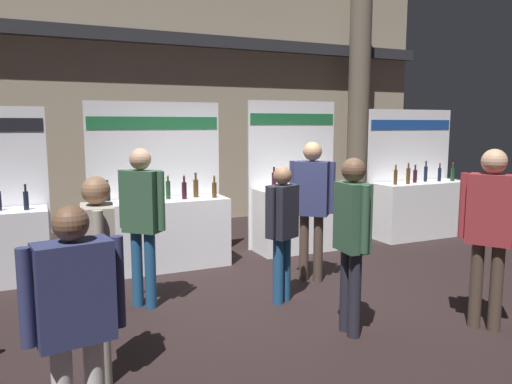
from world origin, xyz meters
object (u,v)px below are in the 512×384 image
object	(u,v)px
visitor_0	(352,231)
visitor_8	(75,312)
visitor_6	(282,224)
exhibitor_booth_1	(162,226)
exhibitor_booth_3	(419,204)
visitor_2	(99,261)
exhibitor_booth_2	(300,212)
visitor_1	(490,222)
visitor_5	(142,213)
visitor_7	(312,197)

from	to	relation	value
visitor_0	visitor_8	size ratio (longest dim) A/B	1.09
visitor_6	visitor_8	xyz separation A→B (m)	(-2.38, -1.91, 0.02)
exhibitor_booth_1	visitor_0	distance (m)	3.25
exhibitor_booth_3	visitor_0	xyz separation A→B (m)	(-3.65, -3.04, 0.43)
visitor_2	visitor_6	world-z (taller)	visitor_2
exhibitor_booth_2	visitor_1	xyz separation A→B (m)	(0.11, -3.57, 0.48)
exhibitor_booth_1	exhibitor_booth_2	xyz separation A→B (m)	(2.31, 0.08, 0.02)
visitor_5	visitor_7	distance (m)	2.20
exhibitor_booth_2	visitor_5	size ratio (longest dim) A/B	1.35
visitor_1	visitor_8	world-z (taller)	visitor_1
exhibitor_booth_3	visitor_8	size ratio (longest dim) A/B	1.45
visitor_7	visitor_2	bearing A→B (deg)	-110.01
exhibitor_booth_2	visitor_1	bearing A→B (deg)	-88.26
visitor_5	exhibitor_booth_1	bearing A→B (deg)	-67.73
exhibitor_booth_2	visitor_6	xyz separation A→B (m)	(-1.40, -2.04, 0.31)
exhibitor_booth_3	visitor_8	xyz separation A→B (m)	(-6.23, -3.88, 0.35)
visitor_1	visitor_5	bearing A→B (deg)	-155.85
exhibitor_booth_3	visitor_0	distance (m)	4.77
visitor_1	visitor_2	xyz separation A→B (m)	(-3.64, 0.55, -0.11)
exhibitor_booth_1	visitor_7	distance (m)	2.22
visitor_5	visitor_6	bearing A→B (deg)	-155.03
visitor_6	exhibitor_booth_2	bearing A→B (deg)	-151.39
visitor_0	visitor_1	xyz separation A→B (m)	(1.31, -0.47, 0.07)
exhibitor_booth_1	visitor_5	xyz separation A→B (m)	(-0.57, -1.46, 0.47)
exhibitor_booth_2	exhibitor_booth_3	xyz separation A→B (m)	(2.45, -0.07, -0.02)
exhibitor_booth_2	visitor_6	world-z (taller)	exhibitor_booth_2
exhibitor_booth_2	visitor_0	size ratio (longest dim) A/B	1.40
exhibitor_booth_1	visitor_0	world-z (taller)	exhibitor_booth_1
exhibitor_booth_2	visitor_5	bearing A→B (deg)	-151.93
visitor_5	exhibitor_booth_3	bearing A→B (deg)	-120.92
visitor_6	visitor_8	distance (m)	3.05
visitor_5	visitor_6	world-z (taller)	visitor_5
visitor_0	visitor_2	distance (m)	2.33
exhibitor_booth_1	visitor_7	world-z (taller)	exhibitor_booth_1
exhibitor_booth_3	visitor_6	distance (m)	4.34
visitor_2	exhibitor_booth_2	bearing A→B (deg)	136.30
exhibitor_booth_3	visitor_5	xyz separation A→B (m)	(-5.34, -1.47, 0.48)
visitor_1	visitor_7	size ratio (longest dim) A/B	0.99
visitor_7	visitor_8	bearing A→B (deg)	-99.79
exhibitor_booth_2	visitor_2	distance (m)	4.66
exhibitor_booth_3	visitor_7	xyz separation A→B (m)	(-3.14, -1.44, 0.52)
visitor_1	visitor_5	distance (m)	3.62
visitor_8	exhibitor_booth_3	bearing A→B (deg)	23.08
exhibitor_booth_3	visitor_6	bearing A→B (deg)	-152.86
visitor_8	exhibitor_booth_1	bearing A→B (deg)	60.38
visitor_1	visitor_8	distance (m)	3.91
visitor_5	visitor_0	bearing A→B (deg)	-179.19
visitor_6	visitor_8	size ratio (longest dim) A/B	1.00
visitor_1	visitor_7	world-z (taller)	visitor_7
visitor_0	visitor_5	distance (m)	2.30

